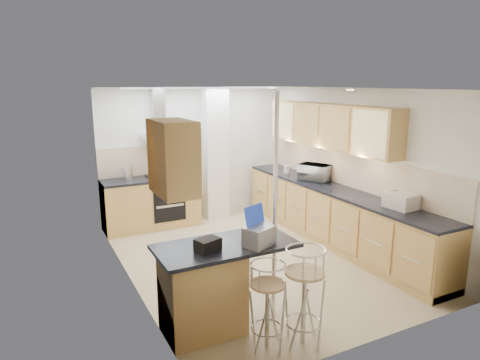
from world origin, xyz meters
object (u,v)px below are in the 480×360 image
laptop (259,236)px  bar_stool_near (267,305)px  microwave (315,172)px  bar_stool_end (304,297)px  bread_bin (401,201)px

laptop → bar_stool_near: bearing=-126.8°
microwave → bar_stool_end: microwave is taller
laptop → bar_stool_near: 0.69m
bar_stool_near → bread_bin: bearing=19.7°
bread_bin → bar_stool_near: bearing=-168.9°
microwave → bread_bin: (0.03, -1.88, -0.04)m
bar_stool_near → microwave: bearing=50.3°
bar_stool_near → bar_stool_end: size_ratio=0.87×
laptop → microwave: bearing=21.3°
bar_stool_near → bar_stool_end: bearing=-14.3°
microwave → laptop: microwave is taller
microwave → bar_stool_end: (-2.11, -2.69, -0.55)m
microwave → laptop: 3.26m
microwave → bread_bin: size_ratio=1.31×
bread_bin → laptop: bearing=-176.1°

